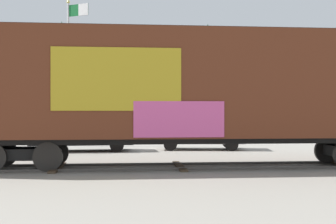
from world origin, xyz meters
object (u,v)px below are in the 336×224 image
(freight_car, at_px, (198,87))
(parked_car_white, at_px, (199,131))
(flagpole, at_px, (71,56))
(parked_car_black, at_px, (81,134))

(freight_car, relative_size, parked_car_white, 3.93)
(freight_car, xyz_separation_m, parked_car_white, (1.30, 7.11, -1.79))
(flagpole, distance_m, parked_car_black, 5.24)
(freight_car, xyz_separation_m, flagpole, (-5.21, 10.01, 2.20))
(freight_car, distance_m, parked_car_white, 7.45)
(freight_car, relative_size, parked_car_black, 3.68)
(flagpole, bearing_deg, parked_car_white, -23.99)
(parked_car_black, bearing_deg, parked_car_white, 3.08)
(flagpole, xyz_separation_m, parked_car_white, (6.51, -2.90, -3.99))
(parked_car_black, relative_size, parked_car_white, 1.07)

